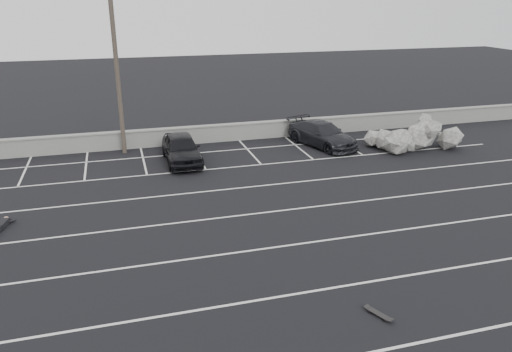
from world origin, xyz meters
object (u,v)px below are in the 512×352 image
object	(u,v)px
trash_bin	(327,130)
person	(1,222)
riprap_pile	(413,141)
utility_pole	(117,69)
skateboard	(378,314)
car_left	(181,148)
car_right	(322,134)

from	to	relation	value
trash_bin	person	xyz separation A→B (m)	(-17.51, -8.58, -0.25)
riprap_pile	person	bearing A→B (deg)	-167.81
utility_pole	trash_bin	world-z (taller)	utility_pole
person	trash_bin	bearing A→B (deg)	39.46
trash_bin	skateboard	world-z (taller)	trash_bin
skateboard	car_left	bearing A→B (deg)	78.34
car_right	person	size ratio (longest dim) A/B	2.04
car_left	skateboard	xyz separation A→B (m)	(3.39, -15.28, -0.70)
car_right	skateboard	size ratio (longest dim) A/B	6.36
car_left	car_right	distance (m)	8.54
car_left	utility_pole	size ratio (longest dim) A/B	0.48
car_left	skateboard	world-z (taller)	car_left
riprap_pile	person	xyz separation A→B (m)	(-21.13, -4.57, -0.31)
riprap_pile	skateboard	bearing A→B (deg)	-125.48
trash_bin	person	distance (m)	19.50
car_right	person	bearing A→B (deg)	-176.20
trash_bin	person	world-z (taller)	trash_bin
car_left	skateboard	bearing A→B (deg)	-77.89
car_left	utility_pole	distance (m)	5.58
utility_pole	skateboard	xyz separation A→B (m)	(6.33, -17.87, -4.67)
riprap_pile	trash_bin	bearing A→B (deg)	132.05
car_left	riprap_pile	xyz separation A→B (m)	(13.21, -1.51, -0.24)
car_right	person	distance (m)	17.81
car_right	riprap_pile	distance (m)	5.24
car_right	skateboard	xyz separation A→B (m)	(-5.11, -16.07, -0.64)
person	car_left	bearing A→B (deg)	50.83
utility_pole	skateboard	distance (m)	19.52
utility_pole	trash_bin	size ratio (longest dim) A/B	10.07
car_left	car_right	world-z (taller)	car_left
riprap_pile	person	world-z (taller)	riprap_pile
car_left	skateboard	distance (m)	15.67
car_right	skateboard	bearing A→B (deg)	-126.52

